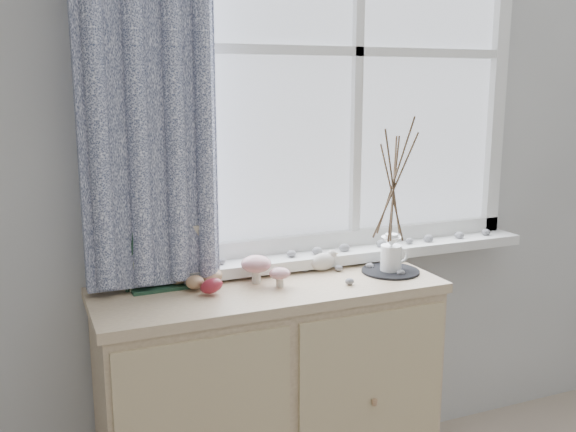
% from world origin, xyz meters
% --- Properties ---
extents(sideboard, '(1.20, 0.45, 0.85)m').
position_xyz_m(sideboard, '(-0.15, 1.75, 0.43)').
color(sideboard, beige).
rests_on(sideboard, ground).
extents(botanical_book, '(0.33, 0.14, 0.23)m').
position_xyz_m(botanical_book, '(-0.46, 1.84, 0.96)').
color(botanical_book, '#1F412C').
rests_on(botanical_book, sideboard).
extents(toadstool_cluster, '(0.15, 0.16, 0.10)m').
position_xyz_m(toadstool_cluster, '(-0.17, 1.78, 0.91)').
color(toadstool_cluster, beige).
rests_on(toadstool_cluster, sideboard).
extents(wooden_eggs, '(0.17, 0.18, 0.08)m').
position_xyz_m(wooden_eggs, '(-0.38, 1.81, 0.88)').
color(wooden_eggs, tan).
rests_on(wooden_eggs, sideboard).
extents(songbird_figurine, '(0.15, 0.08, 0.07)m').
position_xyz_m(songbird_figurine, '(0.10, 1.85, 0.89)').
color(songbird_figurine, silver).
rests_on(songbird_figurine, sideboard).
extents(crocheted_doily, '(0.21, 0.21, 0.01)m').
position_xyz_m(crocheted_doily, '(0.32, 1.73, 0.85)').
color(crocheted_doily, black).
rests_on(crocheted_doily, sideboard).
extents(twig_pitcher, '(0.25, 0.25, 0.58)m').
position_xyz_m(twig_pitcher, '(0.32, 1.73, 1.18)').
color(twig_pitcher, white).
rests_on(twig_pitcher, crocheted_doily).
extents(sideboard_pebbles, '(0.33, 0.23, 0.02)m').
position_xyz_m(sideboard_pebbles, '(0.18, 1.76, 0.86)').
color(sideboard_pebbles, gray).
rests_on(sideboard_pebbles, sideboard).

